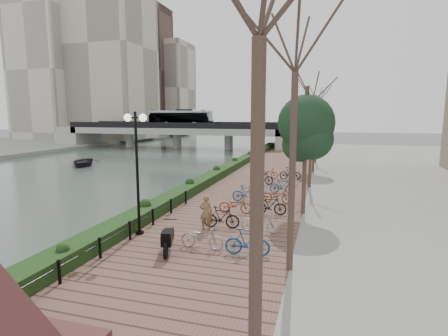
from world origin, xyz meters
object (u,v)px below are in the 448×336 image
at_px(lamppost, 136,148).
at_px(boat, 83,162).
at_px(motorcycle, 168,238).
at_px(pedestrian, 206,212).

xyz_separation_m(lamppost, boat, (-18.05, 19.38, -3.77)).
bearing_deg(motorcycle, boat, 115.90).
height_order(lamppost, pedestrian, lamppost).
xyz_separation_m(motorcycle, pedestrian, (0.54, 2.77, 0.26)).
bearing_deg(lamppost, boat, 132.97).
distance_m(lamppost, pedestrian, 4.13).
bearing_deg(boat, lamppost, -72.19).
bearing_deg(pedestrian, boat, -54.53).
bearing_deg(pedestrian, motorcycle, 65.59).
bearing_deg(motorcycle, lamppost, 126.59).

